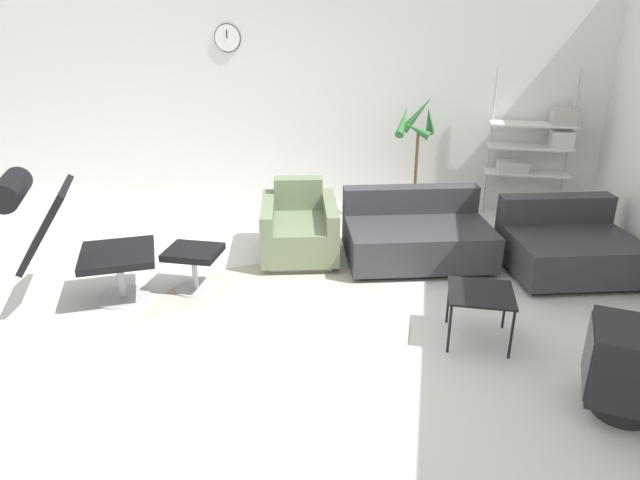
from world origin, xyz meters
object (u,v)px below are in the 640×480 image
object	(u,v)px
armchair_red	(299,230)
lounge_chair	(62,227)
ottoman	(194,260)
couch_second	(567,248)
side_table	(481,296)
potted_plant	(415,171)
couch_low	(416,236)
shelf_unit	(539,144)
crt_television	(630,368)

from	to	relation	value
armchair_red	lounge_chair	bearing A→B (deg)	26.15
ottoman	lounge_chair	bearing A→B (deg)	-153.52
armchair_red	couch_second	distance (m)	2.54
ottoman	side_table	bearing A→B (deg)	-9.20
potted_plant	lounge_chair	bearing A→B (deg)	-135.36
couch_low	shelf_unit	bearing A→B (deg)	-146.93
couch_second	crt_television	xyz separation A→B (m)	(-0.06, -2.06, 0.07)
lounge_chair	shelf_unit	xyz separation A→B (m)	(4.06, 2.90, 0.21)
side_table	crt_television	bearing A→B (deg)	-40.04
side_table	couch_low	bearing A→B (deg)	109.72
ottoman	crt_television	world-z (taller)	crt_television
crt_television	lounge_chair	bearing A→B (deg)	92.60
couch_low	couch_second	bearing A→B (deg)	163.41
lounge_chair	armchair_red	distance (m)	2.17
armchair_red	side_table	xyz separation A→B (m)	(1.65, -1.30, 0.10)
potted_plant	couch_second	bearing A→B (deg)	-40.04
armchair_red	ottoman	bearing A→B (deg)	37.59
ottoman	couch_low	distance (m)	2.14
potted_plant	ottoman	bearing A→B (deg)	-129.09
couch_second	shelf_unit	xyz separation A→B (m)	(-0.11, 1.47, 0.66)
armchair_red	potted_plant	distance (m)	1.71
lounge_chair	armchair_red	world-z (taller)	lounge_chair
lounge_chair	potted_plant	xyz separation A→B (m)	(2.70, 2.66, -0.12)
couch_second	ottoman	bearing A→B (deg)	1.74
potted_plant	armchair_red	bearing A→B (deg)	-129.40
ottoman	couch_second	size ratio (longest dim) A/B	0.35
ottoman	armchair_red	world-z (taller)	armchair_red
couch_low	crt_television	size ratio (longest dim) A/B	2.67
couch_second	potted_plant	distance (m)	1.94
ottoman	shelf_unit	distance (m)	4.05
ottoman	armchair_red	size ratio (longest dim) A/B	0.43
ottoman	couch_second	distance (m)	3.41
lounge_chair	ottoman	world-z (taller)	lounge_chair
lounge_chair	couch_low	world-z (taller)	lounge_chair
lounge_chair	potted_plant	distance (m)	3.79
couch_second	crt_television	size ratio (longest dim) A/B	2.22
lounge_chair	shelf_unit	size ratio (longest dim) A/B	0.73
couch_second	side_table	world-z (taller)	couch_second
couch_low	side_table	size ratio (longest dim) A/B	3.34
couch_low	side_table	world-z (taller)	couch_low
couch_second	potted_plant	world-z (taller)	potted_plant
couch_second	crt_television	bearing A→B (deg)	73.23
armchair_red	potted_plant	world-z (taller)	potted_plant
ottoman	couch_low	size ratio (longest dim) A/B	0.29
crt_television	shelf_unit	world-z (taller)	shelf_unit
lounge_chair	crt_television	bearing A→B (deg)	54.79
crt_television	couch_low	bearing A→B (deg)	43.61
couch_low	side_table	xyz separation A→B (m)	(0.51, -1.41, 0.12)
armchair_red	couch_low	xyz separation A→B (m)	(1.15, 0.11, -0.02)
couch_second	potted_plant	xyz separation A→B (m)	(-1.47, 1.23, 0.34)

